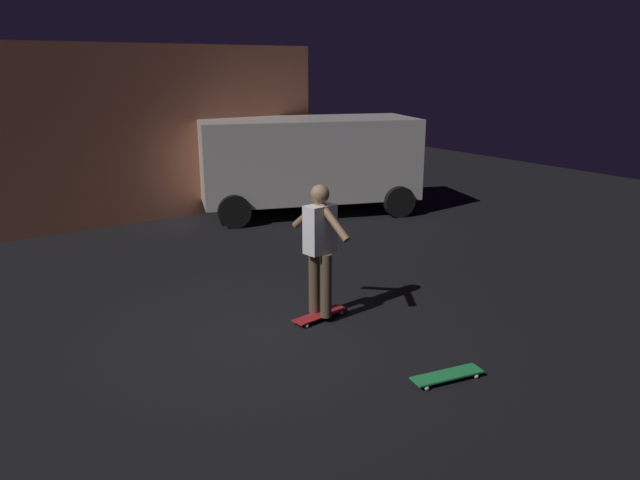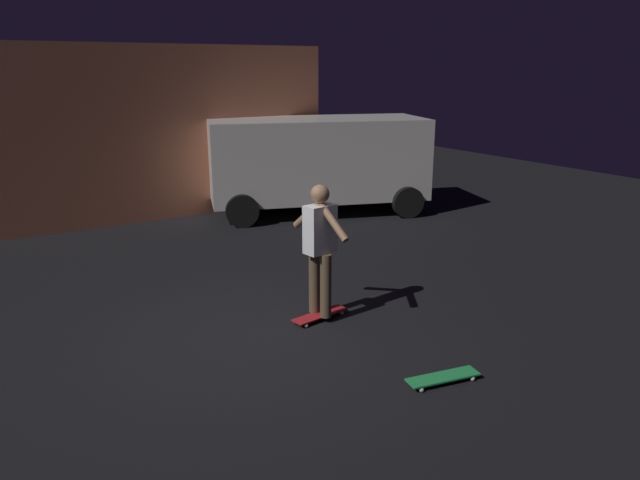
% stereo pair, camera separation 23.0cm
% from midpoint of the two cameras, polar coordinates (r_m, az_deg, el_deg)
% --- Properties ---
extents(ground_plane, '(28.00, 28.00, 0.00)m').
position_cam_midpoint_polar(ground_plane, '(7.21, -8.14, -9.34)').
color(ground_plane, black).
extents(low_building, '(12.49, 3.59, 3.53)m').
position_cam_midpoint_polar(low_building, '(13.92, -28.61, 8.84)').
color(low_building, '#B76B4C').
rests_on(low_building, ground_plane).
extents(parked_van, '(4.97, 3.42, 2.03)m').
position_cam_midpoint_polar(parked_van, '(13.05, -1.63, 7.74)').
color(parked_van, silver).
rests_on(parked_van, ground_plane).
extents(skateboard_ridden, '(0.80, 0.32, 0.07)m').
position_cam_midpoint_polar(skateboard_ridden, '(7.64, -0.87, -7.19)').
color(skateboard_ridden, '#AD1E23').
rests_on(skateboard_ridden, ground_plane).
extents(skateboard_spare, '(0.80, 0.34, 0.07)m').
position_cam_midpoint_polar(skateboard_spare, '(6.36, 11.03, -12.60)').
color(skateboard_spare, green).
rests_on(skateboard_spare, ground_plane).
extents(skater, '(0.41, 0.98, 1.67)m').
position_cam_midpoint_polar(skater, '(7.30, -0.90, -0.10)').
color(skater, brown).
rests_on(skater, skateboard_ridden).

